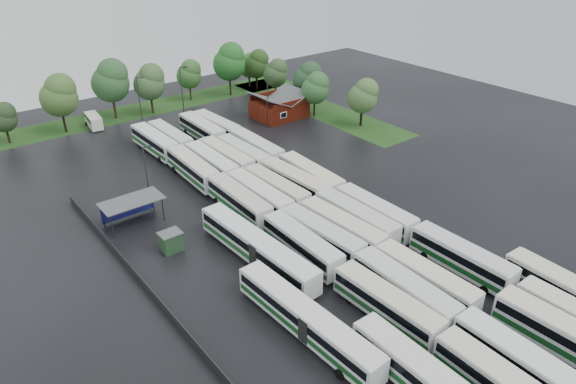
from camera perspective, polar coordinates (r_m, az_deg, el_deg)
ground at (r=65.57m, az=5.17°, el=-6.36°), size 160.00×160.00×0.00m
brick_building at (r=108.05m, az=-0.98°, el=9.27°), size 10.07×8.60×5.39m
wash_shed at (r=72.51m, az=-17.07°, el=-1.18°), size 8.20×4.20×3.58m
utility_hut at (r=66.08m, az=-12.87°, el=-5.37°), size 2.70×2.20×2.62m
grass_strip_north at (r=116.77m, az=-16.48°, el=8.62°), size 80.00×10.00×0.01m
grass_strip_east at (r=114.69m, az=3.04°, el=9.40°), size 10.00×50.00×0.01m
west_fence at (r=61.20m, az=-15.88°, el=-9.69°), size 0.10×50.00×1.20m
bus_r0c1 at (r=52.54m, az=24.65°, el=-17.01°), size 3.14×13.25×3.67m
bus_r0c3 at (r=56.95m, az=28.36°, el=-13.97°), size 3.20×13.37×3.70m
bus_r1c0 at (r=55.02m, az=10.91°, el=-12.13°), size 3.00×12.89×3.57m
bus_r1c1 at (r=57.13m, az=12.80°, el=-10.53°), size 3.28×13.31×3.68m
bus_r1c2 at (r=59.26m, az=14.99°, el=-9.31°), size 2.78×12.81×3.56m
bus_r1c4 at (r=63.81m, az=18.74°, el=-6.90°), size 2.83×13.00×3.62m
bus_r2c0 at (r=62.74m, az=1.55°, el=-5.84°), size 3.14×12.94×3.58m
bus_r2c1 at (r=64.51m, az=3.68°, el=-4.82°), size 3.36×13.05×3.60m
bus_r2c2 at (r=66.12m, az=5.96°, el=-3.99°), size 3.40×13.28×3.66m
bus_r2c3 at (r=68.36m, az=7.56°, el=-2.90°), size 2.89×13.25×3.68m
bus_r2c4 at (r=70.18m, az=9.61°, el=-2.22°), size 2.85×12.98×3.61m
bus_r3c0 at (r=72.26m, az=-5.47°, el=-0.95°), size 3.12×13.15×3.64m
bus_r3c1 at (r=73.38m, az=-3.25°, el=-0.36°), size 2.89×13.16×3.66m
bus_r3c2 at (r=75.17m, az=-1.36°, el=0.37°), size 2.94×12.76×3.54m
bus_r3c3 at (r=76.99m, az=0.74°, el=1.15°), size 3.39×13.26×3.66m
bus_r3c4 at (r=78.74m, az=2.52°, el=1.79°), size 3.43×13.34×3.68m
bus_r4c0 at (r=82.54m, az=-10.54°, el=2.62°), size 3.35×13.36×3.69m
bus_r4c1 at (r=83.79m, az=-8.53°, el=3.19°), size 3.06×13.25×3.67m
bus_r4c2 at (r=85.62m, az=-6.89°, el=3.86°), size 2.86×13.03×3.62m
bus_r4c3 at (r=86.67m, az=-5.03°, el=4.23°), size 2.75×12.62×3.51m
bus_r4c4 at (r=88.69m, az=-3.52°, el=4.90°), size 3.04×12.99×3.60m
bus_r5c0 at (r=93.90m, az=-14.60°, el=5.41°), size 2.99×13.29×3.69m
bus_r5c1 at (r=95.42m, az=-12.96°, el=5.93°), size 2.77×12.69×3.53m
bus_r5c3 at (r=97.90m, az=-9.55°, el=6.89°), size 3.04×13.12×3.64m
bus_r5c4 at (r=99.11m, az=-7.95°, el=7.26°), size 3.26×12.94×3.57m
artic_bus_west_b at (r=62.06m, az=-3.45°, el=-6.22°), size 3.55×20.08×3.71m
artic_bus_west_c at (r=52.37m, az=2.07°, el=-14.02°), size 3.35×19.03×3.52m
minibus at (r=109.52m, az=-20.78°, el=7.44°), size 2.86×6.19×2.61m
tree_north_0 at (r=107.09m, az=-29.02°, el=7.30°), size 4.75×4.75×7.86m
tree_north_1 at (r=107.36m, az=-24.06°, el=9.83°), size 6.98×6.98×11.56m
tree_north_2 at (r=111.44m, az=-19.06°, el=11.65°), size 7.50×7.50×12.43m
tree_north_3 at (r=112.42m, az=-15.08°, el=11.76°), size 6.46×6.46×10.70m
tree_north_4 at (r=119.92m, az=-10.88°, el=12.76°), size 5.57×5.57×9.22m
tree_north_5 at (r=121.44m, az=-6.48°, el=14.22°), size 7.39×7.39×12.24m
tree_north_6 at (r=127.90m, az=-4.29°, el=13.91°), size 5.10×5.09×8.43m
tree_east_0 at (r=103.01m, az=8.43°, el=10.55°), size 5.83×5.83×9.66m
tree_east_1 at (r=107.51m, az=3.10°, el=11.49°), size 5.69×5.69×9.42m
tree_east_2 at (r=112.96m, az=2.24°, el=12.55°), size 6.06×6.06×10.04m
tree_east_3 at (r=119.22m, az=-1.32°, el=13.10°), size 5.46×5.46×9.05m
tree_east_4 at (r=125.88m, az=-3.44°, el=14.05°), size 5.80×5.80×9.60m
lamp_post_ne at (r=102.44m, az=-2.22°, el=10.47°), size 1.53×0.30×9.92m
lamp_post_nw at (r=74.99m, az=-15.40°, el=2.13°), size 1.42×0.28×9.22m
lamp_post_back_w at (r=103.62m, az=-16.11°, el=9.80°), size 1.62×0.32×10.54m
lamp_post_back_e at (r=107.89m, az=-11.66°, el=11.12°), size 1.66×0.32×10.78m
puddle_0 at (r=53.81m, az=17.97°, el=-17.21°), size 4.89×4.89×0.01m
puddle_1 at (r=61.41m, az=26.27°, el=-12.49°), size 2.94×2.94×0.01m
puddle_2 at (r=61.69m, az=1.46°, el=-8.76°), size 7.04×7.04×0.01m
puddle_3 at (r=67.36m, az=8.98°, el=-5.58°), size 3.25×3.25×0.01m
puddle_4 at (r=67.59m, az=23.79°, el=-7.85°), size 3.08×3.08×0.01m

